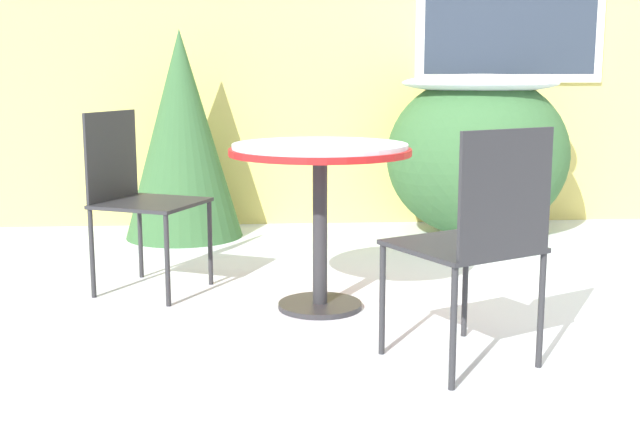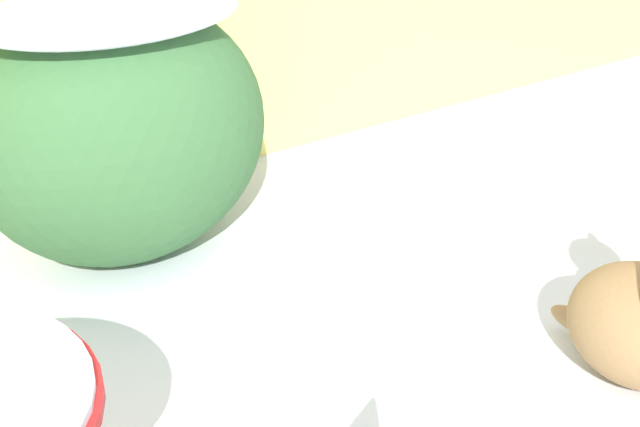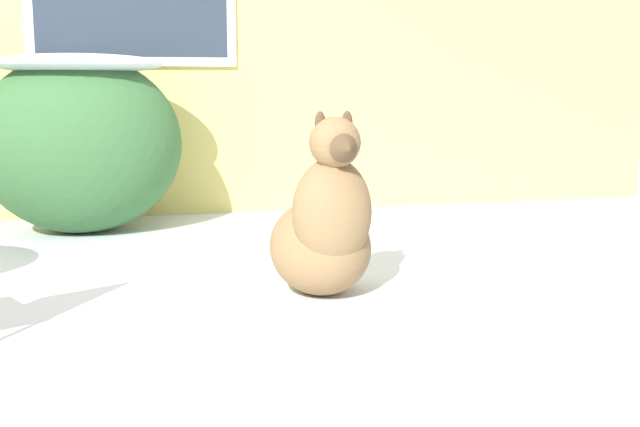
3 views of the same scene
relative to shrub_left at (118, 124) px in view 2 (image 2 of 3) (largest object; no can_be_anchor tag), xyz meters
name	(u,v)px [view 2 (image 2 of 3)]	position (x,y,z in m)	size (l,w,h in m)	color
shrub_left	(118,124)	(0.00, 0.00, 0.00)	(1.22, 0.93, 1.08)	#386638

